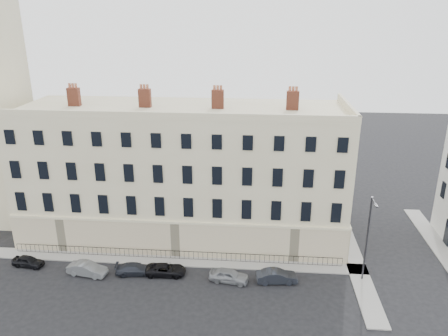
{
  "coord_description": "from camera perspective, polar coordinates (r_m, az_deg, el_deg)",
  "views": [
    {
      "loc": [
        2.65,
        -34.45,
        25.02
      ],
      "look_at": [
        -1.15,
        10.0,
        8.86
      ],
      "focal_mm": 35.0,
      "sensor_mm": 36.0,
      "label": 1
    }
  ],
  "objects": [
    {
      "name": "pavement_terrace",
      "position": [
        48.37,
        -11.25,
        -11.59
      ],
      "size": [
        48.0,
        2.0,
        0.12
      ],
      "primitive_type": "cube",
      "color": "gray",
      "rests_on": "ground"
    },
    {
      "name": "car_b",
      "position": [
        46.83,
        -17.43,
        -12.47
      ],
      "size": [
        4.17,
        2.01,
        1.32
      ],
      "primitive_type": "imported",
      "rotation": [
        0.0,
        0.0,
        1.41
      ],
      "color": "slate",
      "rests_on": "ground"
    },
    {
      "name": "car_e",
      "position": [
        43.82,
        0.66,
        -13.87
      ],
      "size": [
        4.06,
        2.12,
        1.32
      ],
      "primitive_type": "imported",
      "rotation": [
        0.0,
        0.0,
        1.42
      ],
      "color": "gray",
      "rests_on": "ground"
    },
    {
      "name": "car_f",
      "position": [
        44.01,
        6.91,
        -13.87
      ],
      "size": [
        4.1,
        1.83,
        1.31
      ],
      "primitive_type": "imported",
      "rotation": [
        0.0,
        0.0,
        1.69
      ],
      "color": "black",
      "rests_on": "ground"
    },
    {
      "name": "car_c",
      "position": [
        45.84,
        -11.55,
        -12.79
      ],
      "size": [
        4.05,
        2.07,
        1.13
      ],
      "primitive_type": "imported",
      "rotation": [
        0.0,
        0.0,
        1.7
      ],
      "color": "#22252E",
      "rests_on": "ground"
    },
    {
      "name": "pavement_adjacent",
      "position": [
        54.89,
        26.38,
        -9.41
      ],
      "size": [
        2.0,
        20.0,
        0.12
      ],
      "primitive_type": "cube",
      "color": "gray",
      "rests_on": "ground"
    },
    {
      "name": "streetlamp",
      "position": [
        43.92,
        18.25,
        -8.41
      ],
      "size": [
        0.2,
        1.92,
        8.9
      ],
      "rotation": [
        0.0,
        0.0,
        -0.0
      ],
      "color": "#2D2D32",
      "rests_on": "ground"
    },
    {
      "name": "ground",
      "position": [
        42.66,
        0.41,
        -16.0
      ],
      "size": [
        160.0,
        160.0,
        0.0
      ],
      "primitive_type": "plane",
      "color": "black",
      "rests_on": "ground"
    },
    {
      "name": "railings",
      "position": [
        47.56,
        -6.43,
        -11.2
      ],
      "size": [
        35.0,
        0.04,
        0.96
      ],
      "color": "black",
      "rests_on": "ground"
    },
    {
      "name": "terrace",
      "position": [
        50.36,
        -5.28,
        -0.54
      ],
      "size": [
        36.22,
        12.22,
        17.0
      ],
      "color": "beige",
      "rests_on": "ground"
    },
    {
      "name": "pavement_east_return",
      "position": [
        50.32,
        16.36,
        -10.72
      ],
      "size": [
        2.0,
        24.0,
        0.12
      ],
      "primitive_type": "cube",
      "color": "gray",
      "rests_on": "ground"
    },
    {
      "name": "car_a",
      "position": [
        50.43,
        -24.22,
        -11.04
      ],
      "size": [
        3.46,
        1.75,
        1.13
      ],
      "primitive_type": "imported",
      "rotation": [
        0.0,
        0.0,
        1.44
      ],
      "color": "black",
      "rests_on": "ground"
    },
    {
      "name": "car_d",
      "position": [
        45.24,
        -7.6,
        -13.02
      ],
      "size": [
        4.09,
        2.02,
        1.11
      ],
      "primitive_type": "imported",
      "rotation": [
        0.0,
        0.0,
        1.61
      ],
      "color": "black",
      "rests_on": "ground"
    }
  ]
}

